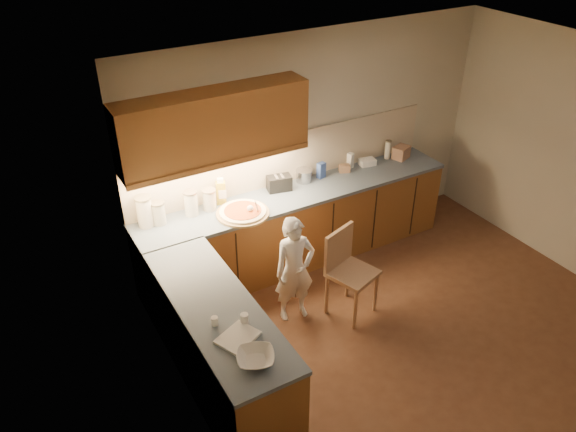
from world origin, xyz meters
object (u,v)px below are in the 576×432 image
object	(u,v)px
child	(295,270)
oil_jug	(221,192)
wooden_chair	(347,267)
pizza_on_board	(243,212)
toaster	(279,183)

from	to	relation	value
child	oil_jug	world-z (taller)	oil_jug
wooden_chair	oil_jug	world-z (taller)	oil_jug
pizza_on_board	child	size ratio (longest dim) A/B	0.48
pizza_on_board	toaster	bearing A→B (deg)	24.81
wooden_chair	oil_jug	size ratio (longest dim) A/B	3.12
child	toaster	distance (m)	1.13
pizza_on_board	oil_jug	xyz separation A→B (m)	(-0.10, 0.32, 0.11)
oil_jug	child	bearing A→B (deg)	-73.25
child	toaster	size ratio (longest dim) A/B	3.98
pizza_on_board	oil_jug	bearing A→B (deg)	107.55
wooden_chair	toaster	size ratio (longest dim) A/B	3.24
pizza_on_board	toaster	distance (m)	0.64
oil_jug	toaster	distance (m)	0.69
child	wooden_chair	bearing A→B (deg)	-12.59
wooden_chair	toaster	world-z (taller)	toaster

